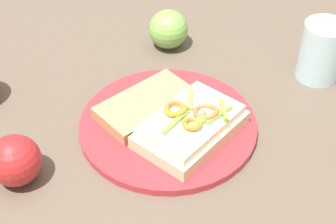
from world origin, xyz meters
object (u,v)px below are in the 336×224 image
sandwich (191,125)px  bread_slice_side (147,105)px  apple_2 (15,160)px  apple_5 (168,29)px  plate (168,125)px  drinking_glass (321,51)px

sandwich → bread_slice_side: size_ratio=1.24×
apple_2 → apple_5: size_ratio=0.99×
plate → drinking_glass: bearing=12.9°
apple_5 → drinking_glass: size_ratio=0.71×
bread_slice_side → drinking_glass: 0.30m
apple_2 → drinking_glass: drinking_glass is taller
bread_slice_side → sandwich: bearing=98.6°
bread_slice_side → apple_5: apple_5 is taller
drinking_glass → apple_5: bearing=145.8°
bread_slice_side → apple_2: apple_2 is taller
sandwich → apple_5: bearing=-132.4°
sandwich → bread_slice_side: 0.09m
sandwich → drinking_glass: 0.27m
apple_5 → apple_2: bearing=-136.6°
apple_2 → apple_5: (0.28, 0.26, 0.00)m
apple_5 → drinking_glass: drinking_glass is taller
plate → apple_5: 0.22m
sandwich → apple_5: apple_5 is taller
drinking_glass → apple_2: bearing=-167.4°
bread_slice_side → apple_5: bearing=-141.1°
plate → bread_slice_side: 0.05m
sandwich → apple_5: size_ratio=2.62×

